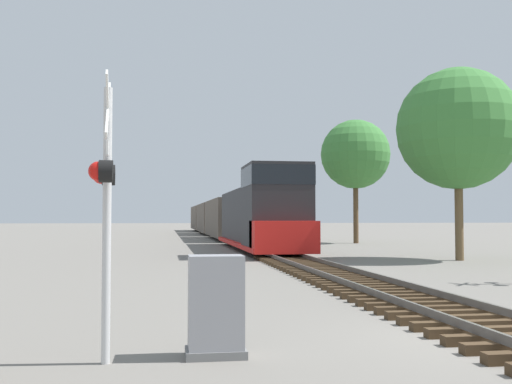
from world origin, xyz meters
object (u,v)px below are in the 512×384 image
at_px(crossing_signal_near, 105,190).
at_px(tree_mid_background, 355,155).
at_px(freight_train, 221,218).
at_px(relay_cabinet, 216,307).
at_px(tree_far_right, 458,129).

height_order(crossing_signal_near, tree_mid_background, tree_mid_background).
bearing_deg(tree_mid_background, freight_train, 121.69).
height_order(freight_train, relay_cabinet, freight_train).
bearing_deg(tree_far_right, tree_mid_background, 86.55).
relative_size(freight_train, tree_far_right, 7.52).
bearing_deg(relay_cabinet, tree_mid_background, 68.82).
distance_m(relay_cabinet, tree_far_right, 22.23).
bearing_deg(relay_cabinet, crossing_signal_near, -173.79).
relative_size(relay_cabinet, tree_far_right, 0.16).
distance_m(relay_cabinet, tree_mid_background, 38.94).
distance_m(freight_train, tree_mid_background, 17.93).
height_order(freight_train, tree_far_right, tree_far_right).
relative_size(tree_far_right, tree_mid_background, 0.94).
bearing_deg(crossing_signal_near, freight_train, 170.45).
xyz_separation_m(freight_train, crossing_signal_near, (-6.38, -50.69, 0.44)).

